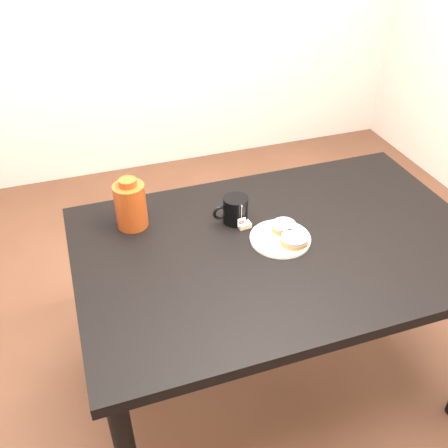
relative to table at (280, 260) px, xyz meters
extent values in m
plane|color=brown|center=(0.00, 0.00, -0.67)|extent=(4.00, 4.00, 0.00)
cube|color=black|center=(0.00, 0.00, 0.06)|extent=(1.40, 0.90, 0.04)
cylinder|color=black|center=(-0.64, 0.39, -0.31)|extent=(0.06, 0.06, 0.71)
cylinder|color=black|center=(0.64, 0.39, -0.31)|extent=(0.06, 0.06, 0.71)
cylinder|color=white|center=(0.00, 0.01, 0.09)|extent=(0.21, 0.21, 0.01)
torus|color=white|center=(0.00, 0.01, 0.09)|extent=(0.21, 0.21, 0.01)
cylinder|color=brown|center=(0.03, 0.05, 0.10)|extent=(0.09, 0.09, 0.02)
cylinder|color=gray|center=(0.03, 0.05, 0.12)|extent=(0.09, 0.09, 0.01)
cylinder|color=brown|center=(0.03, -0.03, 0.10)|extent=(0.13, 0.13, 0.02)
cylinder|color=gray|center=(0.03, -0.03, 0.12)|extent=(0.13, 0.13, 0.01)
cylinder|color=black|center=(-0.11, 0.17, 0.13)|extent=(0.10, 0.10, 0.10)
cylinder|color=black|center=(-0.11, 0.17, 0.17)|extent=(0.08, 0.08, 0.00)
torus|color=black|center=(-0.17, 0.16, 0.14)|extent=(0.06, 0.02, 0.05)
cylinder|color=beige|center=(-0.10, 0.12, 0.16)|extent=(0.00, 0.00, 0.05)
cube|color=white|center=(-0.10, 0.12, 0.11)|extent=(0.03, 0.00, 0.03)
cube|color=#C6B793|center=(-0.09, 0.12, 0.09)|extent=(0.05, 0.04, 0.02)
cylinder|color=maroon|center=(-0.47, 0.26, 0.17)|extent=(0.15, 0.15, 0.17)
cylinder|color=maroon|center=(-0.47, 0.26, 0.26)|extent=(0.06, 0.06, 0.02)
camera|label=1|loc=(-0.62, -1.21, 1.15)|focal=40.00mm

